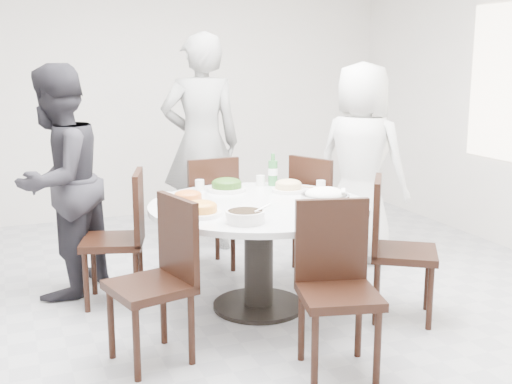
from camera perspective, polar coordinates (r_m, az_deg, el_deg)
name	(u,v)px	position (r m, az deg, el deg)	size (l,w,h in m)	color
floor	(215,314)	(4.49, -3.68, -10.73)	(6.00, 6.00, 0.01)	#AEAEB3
wall_back	(125,88)	(7.07, -11.53, 9.04)	(6.00, 0.01, 2.80)	silver
dining_table	(259,256)	(4.46, 0.24, -5.73)	(1.50, 1.50, 0.75)	silver
chair_ne	(324,212)	(5.31, 6.08, -1.79)	(0.42, 0.42, 0.95)	black
chair_n	(206,213)	(5.28, -4.51, -1.83)	(0.42, 0.42, 0.95)	black
chair_nw	(113,238)	(4.64, -12.62, -4.03)	(0.42, 0.42, 0.95)	black
chair_sw	(149,283)	(3.71, -9.47, -7.99)	(0.42, 0.42, 0.95)	black
chair_s	(339,291)	(3.56, 7.40, -8.76)	(0.42, 0.42, 0.95)	black
chair_se	(404,250)	(4.38, 13.06, -5.01)	(0.42, 0.42, 0.95)	black
diner_right	(361,162)	(5.54, 9.31, 2.61)	(0.83, 0.54, 1.69)	white
diner_middle	(201,144)	(5.75, -4.89, 4.30)	(0.71, 0.46, 1.94)	black
diner_left	(58,182)	(4.83, -17.19, 0.85)	(0.82, 0.64, 1.69)	black
dish_greens	(227,186)	(4.76, -2.62, 0.53)	(0.29, 0.29, 0.07)	white
dish_pale	(288,187)	(4.73, 2.89, 0.41)	(0.25, 0.25, 0.07)	white
dish_orange	(188,199)	(4.37, -6.07, -0.63)	(0.24, 0.24, 0.06)	white
dish_redbrown	(329,199)	(4.37, 6.47, -0.60)	(0.29, 0.29, 0.07)	white
dish_tofu	(201,210)	(4.04, -4.95, -1.62)	(0.27, 0.27, 0.07)	white
rice_bowl	(325,205)	(4.06, 6.15, -1.12)	(0.30, 0.30, 0.13)	silver
soup_bowl	(245,217)	(3.86, -0.97, -2.20)	(0.24, 0.24, 0.07)	white
beverage_bottle	(273,170)	(4.95, 1.51, 2.01)	(0.07, 0.07, 0.25)	#317B3A
tea_cups	(228,182)	(4.91, -2.52, 0.91)	(0.07, 0.07, 0.08)	white
chopsticks	(229,184)	(5.00, -2.46, 0.71)	(0.24, 0.04, 0.01)	tan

